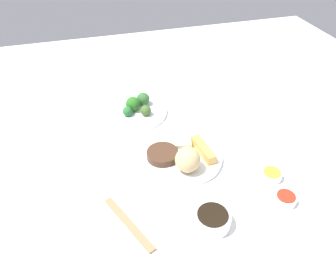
% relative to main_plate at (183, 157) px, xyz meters
% --- Properties ---
extents(tabletop, '(2.20, 2.20, 0.02)m').
position_rel_main_plate_xyz_m(tabletop, '(-0.01, -0.01, -0.02)').
color(tabletop, white).
rests_on(tabletop, ground).
extents(main_plate, '(0.25, 0.25, 0.02)m').
position_rel_main_plate_xyz_m(main_plate, '(0.00, 0.00, 0.00)').
color(main_plate, white).
rests_on(main_plate, tabletop).
extents(rice_scoop, '(0.08, 0.08, 0.08)m').
position_rel_main_plate_xyz_m(rice_scoop, '(-0.06, 0.01, 0.05)').
color(rice_scoop, tan).
rests_on(rice_scoop, main_plate).
extents(spring_roll, '(0.12, 0.04, 0.03)m').
position_rel_main_plate_xyz_m(spring_roll, '(-0.01, -0.06, 0.02)').
color(spring_roll, gold).
rests_on(spring_roll, main_plate).
extents(crab_rangoon_wonton, '(0.09, 0.09, 0.02)m').
position_rel_main_plate_xyz_m(crab_rangoon_wonton, '(0.06, -0.01, 0.02)').
color(crab_rangoon_wonton, beige).
rests_on(crab_rangoon_wonton, main_plate).
extents(stir_fry_heap, '(0.10, 0.10, 0.02)m').
position_rel_main_plate_xyz_m(stir_fry_heap, '(0.01, 0.06, 0.02)').
color(stir_fry_heap, '#442C1D').
rests_on(stir_fry_heap, main_plate).
extents(broccoli_plate, '(0.23, 0.23, 0.01)m').
position_rel_main_plate_xyz_m(broccoli_plate, '(0.29, 0.09, -0.00)').
color(broccoli_plate, white).
rests_on(broccoli_plate, tabletop).
extents(broccoli_floret_0, '(0.05, 0.05, 0.05)m').
position_rel_main_plate_xyz_m(broccoli_floret_0, '(0.30, 0.10, 0.03)').
color(broccoli_floret_0, '#26641E').
rests_on(broccoli_floret_0, broccoli_plate).
extents(broccoli_floret_1, '(0.05, 0.05, 0.05)m').
position_rel_main_plate_xyz_m(broccoli_floret_1, '(0.33, 0.06, 0.03)').
color(broccoli_floret_1, '#2F612D').
rests_on(broccoli_floret_1, broccoli_plate).
extents(broccoli_floret_2, '(0.04, 0.04, 0.04)m').
position_rel_main_plate_xyz_m(broccoli_floret_2, '(0.25, 0.06, 0.03)').
color(broccoli_floret_2, '#3C5B28').
rests_on(broccoli_floret_2, broccoli_plate).
extents(broccoli_floret_3, '(0.04, 0.04, 0.04)m').
position_rel_main_plate_xyz_m(broccoli_floret_3, '(0.27, 0.13, 0.02)').
color(broccoli_floret_3, '#266430').
rests_on(broccoli_floret_3, broccoli_plate).
extents(soy_sauce_bowl, '(0.10, 0.10, 0.04)m').
position_rel_main_plate_xyz_m(soy_sauce_bowl, '(-0.26, 0.01, 0.01)').
color(soy_sauce_bowl, white).
rests_on(soy_sauce_bowl, tabletop).
extents(soy_sauce_bowl_liquid, '(0.08, 0.08, 0.00)m').
position_rel_main_plate_xyz_m(soy_sauce_bowl_liquid, '(-0.26, 0.01, 0.03)').
color(soy_sauce_bowl_liquid, black).
rests_on(soy_sauce_bowl_liquid, soy_sauce_bowl).
extents(sauce_ramekin_hot_mustard, '(0.06, 0.06, 0.02)m').
position_rel_main_plate_xyz_m(sauce_ramekin_hot_mustard, '(-0.15, -0.23, 0.00)').
color(sauce_ramekin_hot_mustard, white).
rests_on(sauce_ramekin_hot_mustard, tabletop).
extents(sauce_ramekin_hot_mustard_liquid, '(0.05, 0.05, 0.00)m').
position_rel_main_plate_xyz_m(sauce_ramekin_hot_mustard_liquid, '(-0.15, -0.23, 0.02)').
color(sauce_ramekin_hot_mustard_liquid, yellow).
rests_on(sauce_ramekin_hot_mustard_liquid, sauce_ramekin_hot_mustard).
extents(sauce_ramekin_sweet_and_sour, '(0.06, 0.06, 0.02)m').
position_rel_main_plate_xyz_m(sauce_ramekin_sweet_and_sour, '(-0.25, -0.22, 0.00)').
color(sauce_ramekin_sweet_and_sour, white).
rests_on(sauce_ramekin_sweet_and_sour, tabletop).
extents(sauce_ramekin_sweet_and_sour_liquid, '(0.05, 0.05, 0.00)m').
position_rel_main_plate_xyz_m(sauce_ramekin_sweet_and_sour_liquid, '(-0.25, -0.22, 0.02)').
color(sauce_ramekin_sweet_and_sour_liquid, red).
rests_on(sauce_ramekin_sweet_and_sour_liquid, sauce_ramekin_sweet_and_sour).
extents(chopsticks_pair, '(0.20, 0.10, 0.01)m').
position_rel_main_plate_xyz_m(chopsticks_pair, '(-0.20, 0.21, -0.00)').
color(chopsticks_pair, '#9C744E').
rests_on(chopsticks_pair, tabletop).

